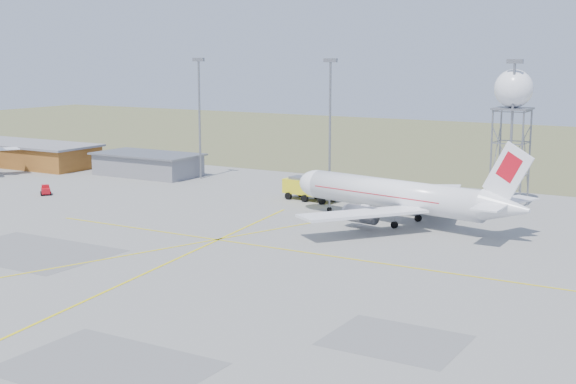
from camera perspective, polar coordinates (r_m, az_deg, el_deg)
The scene contains 11 objects.
ground at distance 67.75m, azimuth -16.06°, elevation -8.89°, with size 400.00×400.00×0.00m, color gray.
grass_strip at distance 190.76m, azimuth 16.08°, elevation 3.08°, with size 400.00×120.00×0.03m, color #596839.
building_orange at distance 162.68m, azimuth -18.48°, elevation 2.60°, with size 33.00×12.00×4.30m.
building_grey at distance 143.05m, azimuth -9.94°, elevation 1.95°, with size 19.00×10.00×3.90m.
mast_a at distance 137.34m, azimuth -6.32°, elevation 5.95°, with size 2.20×0.50×20.50m.
mast_b at distance 123.99m, azimuth 3.01°, elevation 5.58°, with size 2.20×0.50×20.50m.
mast_c at distance 113.79m, azimuth 15.64°, elevation 4.84°, with size 2.20×0.50×20.50m.
airliner_main at distance 101.93m, azimuth 7.84°, elevation -0.28°, with size 33.76×32.35×11.53m.
radar_tower at distance 115.53m, azimuth 15.62°, elevation 4.24°, with size 5.28×5.28×19.12m.
fire_truck at distance 116.92m, azimuth 1.74°, elevation 0.18°, with size 8.95×4.48×3.45m.
baggage_tug at distance 127.18m, azimuth -16.85°, elevation 0.05°, with size 2.38×2.36×1.52m.
Camera 1 is at (47.29, -43.57, 21.36)m, focal length 50.00 mm.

